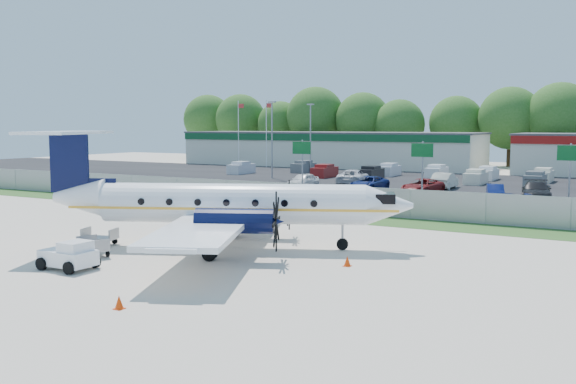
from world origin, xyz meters
The scene contains 31 objects.
ground centered at (0.00, 0.00, 0.00)m, with size 170.00×170.00×0.00m, color beige.
grass_verge centered at (0.00, 12.00, 0.01)m, with size 170.00×4.00×0.02m, color #2D561E.
access_road centered at (0.00, 19.00, 0.01)m, with size 170.00×8.00×0.02m, color black.
parking_lot centered at (0.00, 40.00, 0.01)m, with size 170.00×32.00×0.02m, color black.
perimeter_fence centered at (0.00, 14.00, 1.00)m, with size 120.00×0.06×1.99m.
building_west centered at (-24.00, 61.98, 2.63)m, with size 46.40×12.40×5.24m.
sign_left centered at (-8.00, 22.91, 3.61)m, with size 1.80×0.26×5.00m.
sign_mid centered at (3.00, 22.91, 3.61)m, with size 1.80×0.26×5.00m.
sign_right centered at (14.00, 22.91, 3.61)m, with size 1.80×0.26×5.00m.
flagpole_west centered at (-35.92, 55.00, 5.64)m, with size 1.06×0.12×10.00m.
flagpole_east centered at (-30.92, 55.00, 5.64)m, with size 1.06×0.12×10.00m.
light_pole_nw centered at (-20.00, 38.00, 5.23)m, with size 0.90×0.35×9.09m.
light_pole_sw centered at (-20.00, 48.00, 5.23)m, with size 0.90×0.35×9.09m.
tree_line centered at (0.00, 74.00, 0.00)m, with size 112.00×6.00×14.00m, color #295719, non-canonical shape.
aircraft centered at (-0.04, -0.59, 2.32)m, with size 19.34×18.77×6.00m.
pushback_tug centered at (-3.16, -8.03, 0.61)m, with size 2.37×1.69×1.28m.
baggage_cart_near centered at (-4.37, -5.51, 0.42)m, with size 2.01×1.65×0.91m.
baggage_cart_far centered at (-6.23, -3.24, 0.42)m, with size 1.94×1.47×0.90m.
cone_nose centered at (7.24, -1.52, 0.23)m, with size 0.34×0.34×0.48m.
cone_port_wing centered at (3.09, -11.54, 0.23)m, with size 0.34×0.34×0.48m.
cone_starboard_wing centered at (3.20, 10.80, 0.24)m, with size 0.36×0.36×0.51m.
road_car_west centered at (-17.50, 18.29, 0.00)m, with size 1.80×4.48×1.53m, color silver.
road_car_mid centered at (9.50, 20.14, 0.00)m, with size 1.94×4.78×1.39m, color navy.
parked_car_a centered at (-10.90, 28.63, 0.00)m, with size 1.83×4.54×1.55m, color silver.
parked_car_b centered at (-4.37, 29.87, 0.00)m, with size 2.33×5.05×1.40m, color navy.
parked_car_c centered at (1.09, 29.31, 0.00)m, with size 2.39×5.18×1.44m, color maroon.
parked_car_d centered at (7.69, 28.60, 0.00)m, with size 1.35×3.87×1.28m, color navy.
parked_car_e centered at (10.92, 29.04, 0.00)m, with size 2.31×5.69×1.65m, color black.
parked_car_f centered at (-8.08, 34.61, 0.00)m, with size 2.73×5.93×1.65m, color silver.
parked_car_g centered at (1.47, 35.32, 0.00)m, with size 1.71×4.90×1.61m, color beige.
far_parking_rows centered at (0.00, 45.00, 0.00)m, with size 56.00×10.00×1.60m, color gray, non-canonical shape.
Camera 1 is at (18.69, -27.57, 6.34)m, focal length 40.00 mm.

